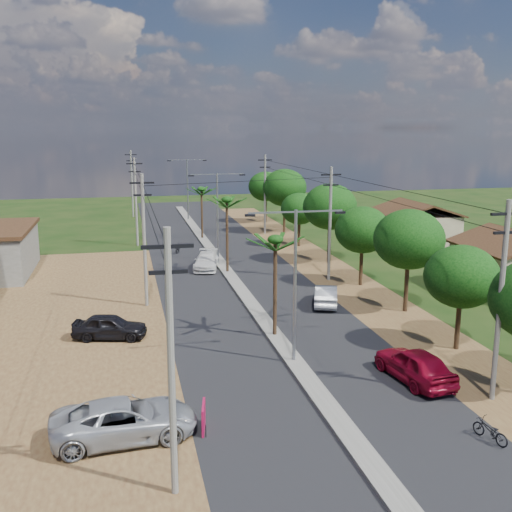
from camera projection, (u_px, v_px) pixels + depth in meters
The scene contains 35 objects.
ground at pixel (294, 363), 30.98m from camera, with size 160.00×160.00×0.00m, color black.
road at pixel (239, 288), 45.29m from camera, with size 12.00×110.00×0.04m, color black.
median at pixel (232, 278), 48.14m from camera, with size 1.00×90.00×0.18m, color #605E56.
dirt_lot_west at pixel (13, 333), 35.42m from camera, with size 18.00×46.00×0.04m, color #51311B.
dirt_shoulder_east at pixel (345, 282), 47.10m from camera, with size 5.00×90.00×0.03m, color #51311B.
house_east_far at pixel (415, 222), 61.66m from camera, with size 7.60×7.50×4.60m.
tree_east_b at pixel (461, 277), 32.09m from camera, with size 4.00×4.00×5.83m.
tree_east_c at pixel (409, 239), 38.70m from camera, with size 4.60×4.60×6.83m.
tree_east_d at pixel (362, 230), 45.43m from camera, with size 4.20×4.20×6.13m.
tree_east_e at pixel (330, 207), 52.95m from camera, with size 4.80×4.80×7.14m.
tree_east_f at pixel (299, 209), 60.75m from camera, with size 3.80×3.80×5.52m.
tree_east_g at pixel (285, 188), 68.23m from camera, with size 5.00×5.00×7.38m.
tree_east_h at pixel (266, 187), 75.93m from camera, with size 4.40×4.40×6.52m.
palm_median_near at pixel (275, 244), 33.63m from camera, with size 2.00×2.00×6.15m.
palm_median_mid at pixel (227, 203), 48.83m from camera, with size 2.00×2.00×6.55m.
palm_median_far at pixel (201, 191), 64.23m from camera, with size 2.00×2.00×5.85m.
streetlight_near at pixel (295, 273), 29.97m from camera, with size 5.10×0.18×8.00m.
streetlight_mid at pixel (217, 209), 53.83m from camera, with size 5.10×0.18×8.00m.
streetlight_far at pixel (188, 184), 77.69m from camera, with size 5.10×0.18×8.00m.
utility_pole_w_a at pixel (171, 359), 18.95m from camera, with size 1.60×0.24×9.00m.
utility_pole_w_b at pixel (144, 238), 39.95m from camera, with size 1.60×0.24×9.00m.
utility_pole_w_c at pixel (136, 200), 60.94m from camera, with size 1.60×0.24×9.00m.
utility_pole_w_d at pixel (132, 182), 80.98m from camera, with size 1.60×0.24×9.00m.
utility_pole_e_a at pixel (501, 297), 25.85m from camera, with size 1.60×0.24×9.00m.
utility_pole_e_b at pixel (330, 221), 46.84m from camera, with size 1.60×0.24×9.00m.
utility_pole_e_c at pixel (265, 192), 67.84m from camera, with size 1.60×0.24×9.00m.
car_red_near at pixel (415, 365), 28.58m from camera, with size 1.94×4.81×1.64m, color maroon.
car_silver_mid at pixel (326, 296), 40.91m from camera, with size 1.49×4.26×1.41m, color #A0A3A8.
car_white_far at pixel (207, 261), 51.37m from camera, with size 1.95×4.78×1.39m, color silver.
car_parked_silver at pixel (125, 421), 23.26m from camera, with size 2.60×5.64×1.57m, color #A0A3A8.
car_parked_dark at pixel (110, 327), 34.38m from camera, with size 1.69×4.21×1.43m, color black.
moto_rider_east at pixel (490, 432), 23.13m from camera, with size 0.57×1.63×0.86m, color black.
moto_rider_west_a at pixel (166, 269), 49.86m from camera, with size 0.53×1.51×0.79m, color black.
moto_rider_west_b at pixel (178, 249), 57.97m from camera, with size 0.45×1.59×0.96m, color black.
roadside_sign at pixel (204, 418), 23.96m from camera, with size 0.33×1.36×1.13m.
Camera 1 is at (-8.24, -28.00, 11.93)m, focal length 42.00 mm.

